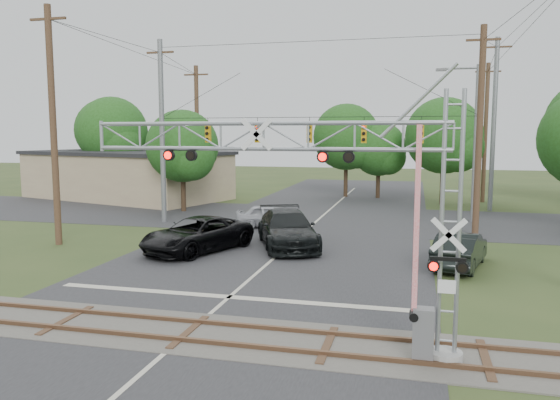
% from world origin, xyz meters
% --- Properties ---
extents(ground, '(160.00, 160.00, 0.00)m').
position_xyz_m(ground, '(0.00, 0.00, 0.00)').
color(ground, '#31421E').
rests_on(ground, ground).
extents(road_main, '(14.00, 90.00, 0.02)m').
position_xyz_m(road_main, '(0.00, 10.00, 0.01)').
color(road_main, '#2A2A2C').
rests_on(road_main, ground).
extents(road_cross, '(90.00, 12.00, 0.02)m').
position_xyz_m(road_cross, '(0.00, 24.00, 0.01)').
color(road_cross, '#2A2A2C').
rests_on(road_cross, ground).
extents(railroad_track, '(90.00, 3.20, 0.17)m').
position_xyz_m(railroad_track, '(0.00, 2.00, 0.03)').
color(railroad_track, '#48443F').
rests_on(railroad_track, ground).
extents(crossing_gantry, '(9.87, 0.86, 6.72)m').
position_xyz_m(crossing_gantry, '(4.12, 1.64, 4.15)').
color(crossing_gantry, gray).
rests_on(crossing_gantry, ground).
extents(traffic_signal_span, '(19.34, 0.36, 11.50)m').
position_xyz_m(traffic_signal_span, '(0.93, 20.00, 5.74)').
color(traffic_signal_span, slate).
rests_on(traffic_signal_span, ground).
extents(pickup_black, '(4.75, 6.54, 1.65)m').
position_xyz_m(pickup_black, '(-4.00, 12.26, 0.83)').
color(pickup_black, black).
rests_on(pickup_black, ground).
extents(car_dark, '(4.73, 6.81, 1.83)m').
position_xyz_m(car_dark, '(-0.01, 14.35, 0.92)').
color(car_dark, black).
rests_on(car_dark, ground).
extents(sedan_silver, '(4.37, 2.33, 1.42)m').
position_xyz_m(sedan_silver, '(-2.32, 19.68, 0.71)').
color(sedan_silver, '#ABACB2').
rests_on(sedan_silver, ground).
extents(suv_dark, '(2.70, 4.90, 1.53)m').
position_xyz_m(suv_dark, '(8.09, 12.05, 0.76)').
color(suv_dark, black).
rests_on(suv_dark, ground).
extents(commercial_building, '(19.68, 13.84, 4.16)m').
position_xyz_m(commercial_building, '(-18.67, 31.46, 2.09)').
color(commercial_building, '#9F886A').
rests_on(commercial_building, ground).
extents(streetlight, '(2.66, 0.28, 9.97)m').
position_xyz_m(streetlight, '(9.56, 24.66, 5.57)').
color(streetlight, slate).
rests_on(streetlight, ground).
extents(utility_poles, '(25.72, 27.28, 12.67)m').
position_xyz_m(utility_poles, '(2.91, 23.04, 6.08)').
color(utility_poles, '#442E1F').
rests_on(utility_poles, ground).
extents(treeline, '(53.40, 22.69, 10.04)m').
position_xyz_m(treeline, '(-0.74, 34.47, 5.56)').
color(treeline, '#352518').
rests_on(treeline, ground).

